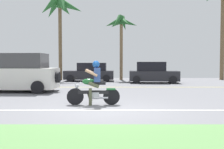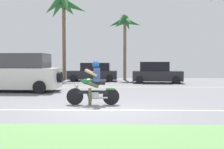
{
  "view_description": "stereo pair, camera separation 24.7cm",
  "coord_description": "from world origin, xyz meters",
  "views": [
    {
      "loc": [
        0.23,
        -8.75,
        1.56
      ],
      "look_at": [
        0.18,
        3.98,
        0.98
      ],
      "focal_mm": 44.17,
      "sensor_mm": 36.0,
      "label": 1
    },
    {
      "loc": [
        0.47,
        -8.75,
        1.56
      ],
      "look_at": [
        0.18,
        3.98,
        0.98
      ],
      "focal_mm": 44.17,
      "sensor_mm": 36.0,
      "label": 2
    }
  ],
  "objects": [
    {
      "name": "motorcyclist",
      "position": [
        -0.43,
        1.19,
        0.68
      ],
      "size": [
        1.92,
        0.63,
        1.61
      ],
      "color": "black",
      "rests_on": "ground"
    },
    {
      "name": "parked_car_1",
      "position": [
        -1.57,
        13.77,
        0.7
      ],
      "size": [
        4.01,
        2.04,
        1.49
      ],
      "color": "#232328",
      "rests_on": "ground"
    },
    {
      "name": "palm_tree_0",
      "position": [
        -4.21,
        15.02,
        6.04
      ],
      "size": [
        3.79,
        4.02,
        7.28
      ],
      "color": "brown",
      "rests_on": "ground"
    },
    {
      "name": "palm_tree_2",
      "position": [
        0.99,
        15.23,
        4.69
      ],
      "size": [
        2.95,
        2.86,
        5.62
      ],
      "color": "brown",
      "rests_on": "ground"
    },
    {
      "name": "lane_line_near",
      "position": [
        0.0,
        0.07,
        0.0
      ],
      "size": [
        50.4,
        0.12,
        0.01
      ],
      "primitive_type": "cube",
      "color": "silver",
      "rests_on": "ground"
    },
    {
      "name": "lane_line_far",
      "position": [
        0.0,
        8.24,
        0.0
      ],
      "size": [
        50.4,
        0.12,
        0.01
      ],
      "primitive_type": "cube",
      "color": "yellow",
      "rests_on": "ground"
    },
    {
      "name": "parked_car_0",
      "position": [
        -6.69,
        11.05,
        0.77
      ],
      "size": [
        4.01,
        2.09,
        1.66
      ],
      "color": "#8C939E",
      "rests_on": "ground"
    },
    {
      "name": "suv_nearby",
      "position": [
        -5.06,
        5.72,
        0.97
      ],
      "size": [
        5.03,
        2.3,
        2.0
      ],
      "color": "white",
      "rests_on": "ground"
    },
    {
      "name": "ground",
      "position": [
        0.0,
        3.0,
        -0.02
      ],
      "size": [
        56.0,
        30.0,
        0.04
      ],
      "primitive_type": "cube",
      "color": "slate"
    },
    {
      "name": "parked_car_2",
      "position": [
        3.3,
        11.84,
        0.73
      ],
      "size": [
        3.75,
        2.12,
        1.57
      ],
      "color": "#232328",
      "rests_on": "ground"
    }
  ]
}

